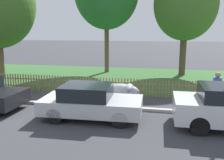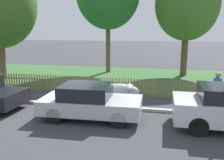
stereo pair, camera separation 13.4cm
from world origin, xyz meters
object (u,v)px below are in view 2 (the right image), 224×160
Objects in this scene: pedestrian_near_fence at (217,90)px; covered_motorcycle at (121,92)px; parked_car_black_saloon at (90,101)px; tree_mid_park at (187,4)px.

covered_motorcycle is at bearing 110.60° from pedestrian_near_fence.
covered_motorcycle is at bearing 63.17° from parked_car_black_saloon.
tree_mid_park is (4.09, 10.10, 4.38)m from parked_car_black_saloon.
parked_car_black_saloon is 11.74m from tree_mid_park.
parked_car_black_saloon is 1.99× the size of covered_motorcycle.
covered_motorcycle is 0.25× the size of tree_mid_park.
covered_motorcycle is 9.89m from tree_mid_park.
covered_motorcycle is 3.98m from pedestrian_near_fence.
tree_mid_park reaches higher than pedestrian_near_fence.
tree_mid_park is at bearing 66.12° from parked_car_black_saloon.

